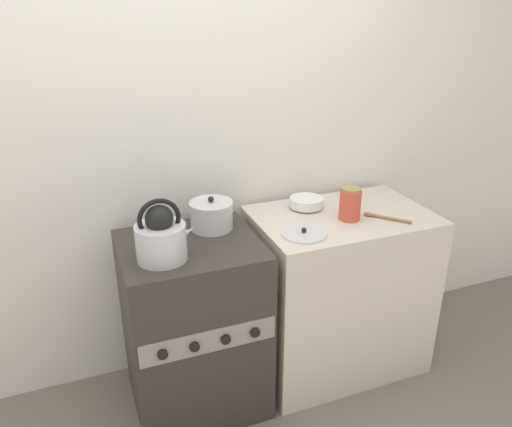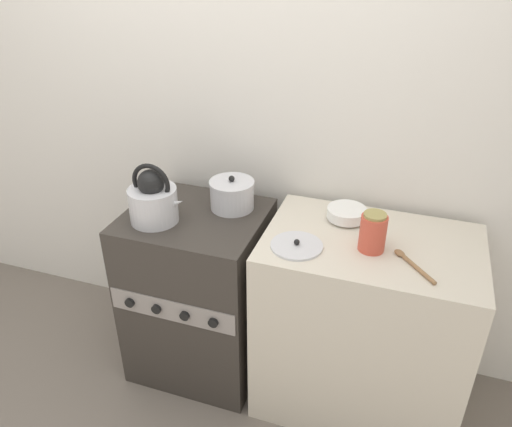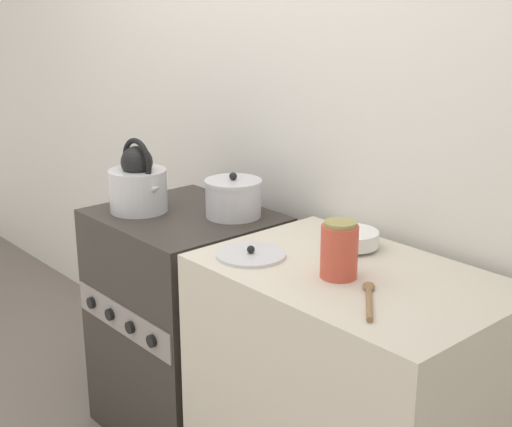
{
  "view_description": "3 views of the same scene",
  "coord_description": "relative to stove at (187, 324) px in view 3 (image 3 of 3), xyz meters",
  "views": [
    {
      "loc": [
        -0.44,
        -1.7,
        1.9
      ],
      "look_at": [
        0.31,
        0.25,
        1.0
      ],
      "focal_mm": 35.0,
      "sensor_mm": 36.0,
      "label": 1
    },
    {
      "loc": [
        0.9,
        -1.49,
        2.01
      ],
      "look_at": [
        0.29,
        0.29,
        0.94
      ],
      "focal_mm": 35.0,
      "sensor_mm": 36.0,
      "label": 2
    },
    {
      "loc": [
        2.05,
        -1.17,
        1.67
      ],
      "look_at": [
        0.38,
        0.3,
        0.98
      ],
      "focal_mm": 50.0,
      "sensor_mm": 36.0,
      "label": 3
    }
  ],
  "objects": [
    {
      "name": "stove",
      "position": [
        0.0,
        0.0,
        0.0
      ],
      "size": [
        0.63,
        0.57,
        0.89
      ],
      "color": "#332D28",
      "rests_on": "ground_plane"
    },
    {
      "name": "loose_pot_lid",
      "position": [
        0.51,
        -0.12,
        0.46
      ],
      "size": [
        0.21,
        0.21,
        0.03
      ],
      "color": "silver",
      "rests_on": "counter"
    },
    {
      "name": "storage_jar",
      "position": [
        0.8,
        -0.04,
        0.53
      ],
      "size": [
        0.11,
        0.11,
        0.16
      ],
      "color": "#CC4C38",
      "rests_on": "counter"
    },
    {
      "name": "kettle",
      "position": [
        -0.14,
        -0.1,
        0.55
      ],
      "size": [
        0.26,
        0.21,
        0.27
      ],
      "color": "silver",
      "rests_on": "stove"
    },
    {
      "name": "cooking_pot",
      "position": [
        0.14,
        0.12,
        0.51
      ],
      "size": [
        0.21,
        0.21,
        0.16
      ],
      "color": "silver",
      "rests_on": "stove"
    },
    {
      "name": "counter",
      "position": [
        0.8,
        0.02,
        0.0
      ],
      "size": [
        0.9,
        0.59,
        0.9
      ],
      "color": "beige",
      "rests_on": "ground_plane"
    },
    {
      "name": "enamel_bowl",
      "position": [
        0.66,
        0.17,
        0.49
      ],
      "size": [
        0.17,
        0.17,
        0.06
      ],
      "color": "white",
      "rests_on": "counter"
    },
    {
      "name": "wooden_spoon",
      "position": [
        0.96,
        -0.1,
        0.46
      ],
      "size": [
        0.17,
        0.2,
        0.02
      ],
      "color": "olive",
      "rests_on": "counter"
    },
    {
      "name": "wall_back",
      "position": [
        0.0,
        0.39,
        0.8
      ],
      "size": [
        7.0,
        0.06,
        2.5
      ],
      "color": "silver",
      "rests_on": "ground_plane"
    }
  ]
}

